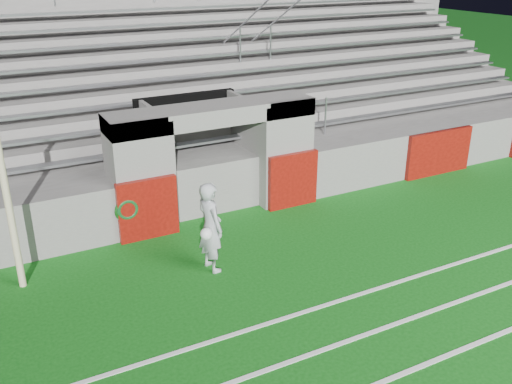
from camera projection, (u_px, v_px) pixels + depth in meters
ground at (291, 280)px, 10.75m from camera, size 90.00×90.00×0.00m
field_post at (9, 207)px, 9.96m from camera, size 0.13×0.13×3.19m
stadium_structure at (152, 109)px, 16.68m from camera, size 26.00×8.48×5.42m
goalkeeper_with_ball at (211, 227)px, 10.81m from camera, size 0.57×0.73×1.80m
hose_coil at (127, 210)px, 11.89m from camera, size 0.54×0.14×0.54m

